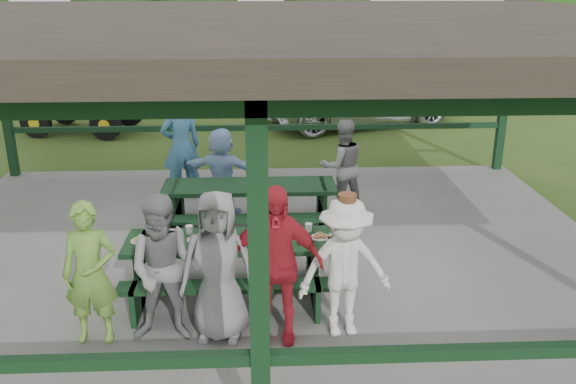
{
  "coord_description": "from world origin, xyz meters",
  "views": [
    {
      "loc": [
        0.03,
        -7.81,
        3.78
      ],
      "look_at": [
        0.37,
        -0.3,
        1.11
      ],
      "focal_mm": 38.0,
      "sensor_mm": 36.0,
      "label": 1
    }
  ],
  "objects_px": {
    "contestant_grey_mid": "(218,266)",
    "pickup_truck": "(359,95)",
    "spectator_blue": "(181,146)",
    "contestant_grey_left": "(166,270)",
    "farm_trailer": "(83,106)",
    "picnic_table_near": "(228,261)",
    "contestant_green": "(90,274)",
    "spectator_grey": "(342,166)",
    "spectator_lblue": "(222,171)",
    "contestant_red": "(275,264)",
    "contestant_white_fedora": "(345,268)",
    "picnic_table_far": "(250,202)"
  },
  "relations": [
    {
      "from": "contestant_grey_mid",
      "to": "pickup_truck",
      "type": "xyz_separation_m",
      "value": [
        3.14,
        10.55,
        -0.18
      ]
    },
    {
      "from": "spectator_blue",
      "to": "pickup_truck",
      "type": "height_order",
      "value": "spectator_blue"
    },
    {
      "from": "contestant_grey_left",
      "to": "farm_trailer",
      "type": "xyz_separation_m",
      "value": [
        -3.51,
        9.84,
        -0.24
      ]
    },
    {
      "from": "picnic_table_near",
      "to": "contestant_green",
      "type": "height_order",
      "value": "contestant_green"
    },
    {
      "from": "spectator_grey",
      "to": "pickup_truck",
      "type": "height_order",
      "value": "spectator_grey"
    },
    {
      "from": "contestant_grey_mid",
      "to": "pickup_truck",
      "type": "relative_size",
      "value": 0.31
    },
    {
      "from": "spectator_grey",
      "to": "picnic_table_near",
      "type": "bearing_deg",
      "value": 44.89
    },
    {
      "from": "pickup_truck",
      "to": "farm_trailer",
      "type": "bearing_deg",
      "value": 76.35
    },
    {
      "from": "contestant_green",
      "to": "spectator_lblue",
      "type": "xyz_separation_m",
      "value": [
        1.15,
        3.68,
        -0.06
      ]
    },
    {
      "from": "contestant_red",
      "to": "pickup_truck",
      "type": "xyz_separation_m",
      "value": [
        2.56,
        10.61,
        -0.22
      ]
    },
    {
      "from": "contestant_white_fedora",
      "to": "contestant_green",
      "type": "bearing_deg",
      "value": 171.63
    },
    {
      "from": "contestant_green",
      "to": "farm_trailer",
      "type": "distance_m",
      "value": 10.21
    },
    {
      "from": "pickup_truck",
      "to": "contestant_grey_left",
      "type": "bearing_deg",
      "value": 141.37
    },
    {
      "from": "spectator_grey",
      "to": "farm_trailer",
      "type": "distance_m",
      "value": 8.47
    },
    {
      "from": "picnic_table_near",
      "to": "contestant_white_fedora",
      "type": "distance_m",
      "value": 1.58
    },
    {
      "from": "contestant_grey_left",
      "to": "contestant_red",
      "type": "xyz_separation_m",
      "value": [
        1.13,
        -0.04,
        0.05
      ]
    },
    {
      "from": "picnic_table_near",
      "to": "spectator_lblue",
      "type": "distance_m",
      "value": 2.82
    },
    {
      "from": "picnic_table_far",
      "to": "spectator_blue",
      "type": "height_order",
      "value": "spectator_blue"
    },
    {
      "from": "spectator_blue",
      "to": "contestant_grey_mid",
      "type": "bearing_deg",
      "value": 79.64
    },
    {
      "from": "contestant_red",
      "to": "contestant_white_fedora",
      "type": "height_order",
      "value": "contestant_red"
    },
    {
      "from": "contestant_white_fedora",
      "to": "spectator_grey",
      "type": "relative_size",
      "value": 1.04
    },
    {
      "from": "farm_trailer",
      "to": "spectator_grey",
      "type": "bearing_deg",
      "value": -36.12
    },
    {
      "from": "picnic_table_near",
      "to": "contestant_grey_left",
      "type": "xyz_separation_m",
      "value": [
        -0.59,
        -0.88,
        0.34
      ]
    },
    {
      "from": "contestant_grey_mid",
      "to": "spectator_lblue",
      "type": "height_order",
      "value": "contestant_grey_mid"
    },
    {
      "from": "picnic_table_far",
      "to": "contestant_grey_mid",
      "type": "height_order",
      "value": "contestant_grey_mid"
    },
    {
      "from": "picnic_table_near",
      "to": "pickup_truck",
      "type": "height_order",
      "value": "pickup_truck"
    },
    {
      "from": "contestant_red",
      "to": "contestant_white_fedora",
      "type": "relative_size",
      "value": 1.08
    },
    {
      "from": "spectator_lblue",
      "to": "contestant_white_fedora",
      "type": "bearing_deg",
      "value": 126.53
    },
    {
      "from": "picnic_table_far",
      "to": "spectator_grey",
      "type": "xyz_separation_m",
      "value": [
        1.5,
        0.81,
        0.3
      ]
    },
    {
      "from": "picnic_table_far",
      "to": "pickup_truck",
      "type": "height_order",
      "value": "pickup_truck"
    },
    {
      "from": "pickup_truck",
      "to": "farm_trailer",
      "type": "distance_m",
      "value": 7.23
    },
    {
      "from": "contestant_grey_left",
      "to": "contestant_grey_mid",
      "type": "distance_m",
      "value": 0.54
    },
    {
      "from": "spectator_blue",
      "to": "spectator_grey",
      "type": "distance_m",
      "value": 2.78
    },
    {
      "from": "contestant_grey_left",
      "to": "spectator_grey",
      "type": "xyz_separation_m",
      "value": [
        2.32,
        3.69,
        -0.04
      ]
    },
    {
      "from": "contestant_green",
      "to": "contestant_grey_left",
      "type": "bearing_deg",
      "value": -0.36
    },
    {
      "from": "contestant_green",
      "to": "contestant_grey_mid",
      "type": "relative_size",
      "value": 0.95
    },
    {
      "from": "spectator_blue",
      "to": "contestant_white_fedora",
      "type": "bearing_deg",
      "value": 94.85
    },
    {
      "from": "contestant_white_fedora",
      "to": "spectator_grey",
      "type": "bearing_deg",
      "value": 74.47
    },
    {
      "from": "contestant_red",
      "to": "pickup_truck",
      "type": "bearing_deg",
      "value": 80.61
    },
    {
      "from": "picnic_table_far",
      "to": "farm_trailer",
      "type": "relative_size",
      "value": 0.66
    },
    {
      "from": "contestant_green",
      "to": "contestant_white_fedora",
      "type": "xyz_separation_m",
      "value": [
        2.65,
        0.01,
        0.0
      ]
    },
    {
      "from": "spectator_grey",
      "to": "contestant_green",
      "type": "bearing_deg",
      "value": 36.44
    },
    {
      "from": "contestant_red",
      "to": "spectator_grey",
      "type": "distance_m",
      "value": 3.92
    },
    {
      "from": "picnic_table_near",
      "to": "spectator_grey",
      "type": "relative_size",
      "value": 1.56
    },
    {
      "from": "contestant_green",
      "to": "contestant_grey_mid",
      "type": "xyz_separation_m",
      "value": [
        1.32,
        0.02,
        0.04
      ]
    },
    {
      "from": "contestant_grey_mid",
      "to": "farm_trailer",
      "type": "distance_m",
      "value": 10.63
    },
    {
      "from": "picnic_table_far",
      "to": "spectator_lblue",
      "type": "xyz_separation_m",
      "value": [
        -0.45,
        0.81,
        0.24
      ]
    },
    {
      "from": "spectator_lblue",
      "to": "spectator_grey",
      "type": "xyz_separation_m",
      "value": [
        1.95,
        0.01,
        0.06
      ]
    },
    {
      "from": "contestant_grey_left",
      "to": "spectator_lblue",
      "type": "xyz_separation_m",
      "value": [
        0.37,
        3.69,
        -0.1
      ]
    },
    {
      "from": "picnic_table_far",
      "to": "contestant_red",
      "type": "height_order",
      "value": "contestant_red"
    }
  ]
}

